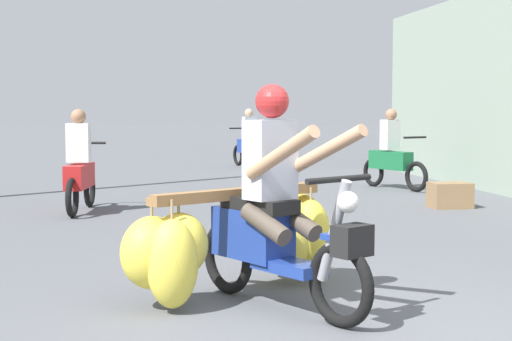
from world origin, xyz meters
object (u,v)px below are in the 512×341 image
(motorbike_main_loaded, at_px, (253,233))
(motorbike_distant_ahead_left, at_px, (249,144))
(motorbike_distant_ahead_right, at_px, (80,171))
(produce_crate, at_px, (450,195))
(motorbike_distant_far_ahead, at_px, (392,156))

(motorbike_main_loaded, relative_size, motorbike_distant_ahead_left, 1.25)
(motorbike_distant_ahead_right, bearing_deg, produce_crate, -3.70)
(motorbike_distant_ahead_right, xyz_separation_m, motorbike_distant_far_ahead, (5.20, 2.31, 0.00))
(motorbike_distant_ahead_left, bearing_deg, produce_crate, -78.21)
(produce_crate, bearing_deg, motorbike_distant_ahead_right, 176.30)
(motorbike_distant_ahead_right, distance_m, motorbike_distant_far_ahead, 5.69)
(motorbike_distant_ahead_right, bearing_deg, motorbike_main_loaded, -72.84)
(motorbike_distant_ahead_left, bearing_deg, motorbike_main_loaded, -98.72)
(motorbike_distant_ahead_left, relative_size, produce_crate, 2.83)
(motorbike_distant_ahead_left, xyz_separation_m, motorbike_distant_ahead_right, (-3.49, -7.60, 0.00))
(motorbike_distant_far_ahead, distance_m, produce_crate, 2.67)
(motorbike_distant_ahead_right, bearing_deg, motorbike_distant_ahead_left, 65.35)
(motorbike_main_loaded, relative_size, motorbike_distant_ahead_right, 1.23)
(motorbike_distant_far_ahead, xyz_separation_m, produce_crate, (-0.06, -2.65, -0.39))
(motorbike_distant_ahead_right, distance_m, produce_crate, 5.17)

